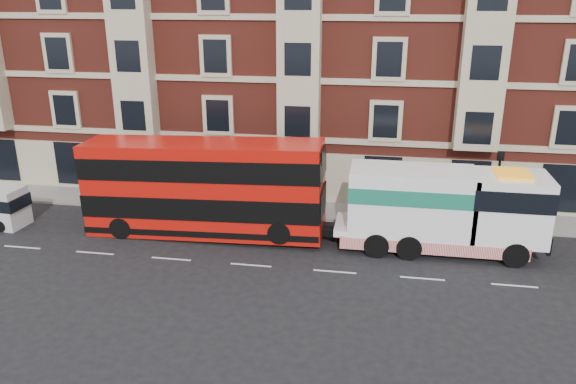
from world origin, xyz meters
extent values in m
plane|color=black|center=(0.00, 0.00, 0.00)|extent=(120.00, 120.00, 0.00)
cube|color=slate|center=(0.00, 7.50, 0.07)|extent=(90.00, 3.00, 0.15)
cube|color=maroon|center=(0.50, 15.00, 9.00)|extent=(45.00, 12.00, 18.00)
cylinder|color=black|center=(-6.00, 6.20, 2.15)|extent=(0.14, 0.14, 4.00)
cube|color=black|center=(-6.00, 6.20, 4.25)|extent=(0.35, 0.15, 0.50)
cylinder|color=black|center=(12.00, 6.20, 2.15)|extent=(0.14, 0.14, 4.00)
cube|color=black|center=(12.00, 6.20, 4.25)|extent=(0.35, 0.15, 0.50)
cube|color=red|center=(-3.23, 3.22, 2.63)|extent=(12.52, 2.80, 4.92)
cube|color=black|center=(-3.23, 3.22, 1.90)|extent=(12.56, 2.86, 1.17)
cube|color=black|center=(-3.23, 3.22, 3.91)|extent=(12.56, 2.86, 1.12)
cylinder|color=black|center=(-7.48, 1.96, 0.58)|extent=(1.16, 0.36, 1.16)
cylinder|color=black|center=(-7.48, 4.49, 0.58)|extent=(1.16, 0.36, 1.16)
cylinder|color=black|center=(1.01, 1.96, 0.92)|extent=(1.16, 0.36, 1.16)
cylinder|color=black|center=(1.01, 4.49, 0.92)|extent=(1.16, 0.36, 1.16)
cube|color=white|center=(8.77, 3.22, 1.06)|extent=(10.06, 2.57, 0.34)
cube|color=white|center=(12.01, 3.22, 2.52)|extent=(3.58, 2.80, 3.24)
cube|color=white|center=(7.42, 3.22, 2.57)|extent=(6.04, 2.80, 3.24)
cube|color=#197159|center=(7.42, 3.22, 3.13)|extent=(6.09, 2.84, 0.78)
cube|color=red|center=(8.54, 3.22, 0.67)|extent=(8.95, 2.86, 0.62)
cylinder|color=black|center=(12.34, 1.96, 0.62)|extent=(1.23, 0.39, 1.23)
cylinder|color=black|center=(12.34, 4.49, 0.62)|extent=(1.23, 0.39, 1.23)
cylinder|color=black|center=(7.42, 1.96, 0.62)|extent=(1.23, 0.45, 1.23)
cylinder|color=black|center=(7.42, 4.49, 0.62)|extent=(1.23, 0.45, 1.23)
cylinder|color=black|center=(5.86, 1.96, 0.62)|extent=(1.23, 0.45, 1.23)
cylinder|color=black|center=(5.86, 4.49, 0.62)|extent=(1.23, 0.45, 1.23)
cylinder|color=black|center=(-14.32, 1.64, 0.32)|extent=(0.66, 0.26, 0.65)
cylinder|color=black|center=(-14.19, 3.25, 0.32)|extent=(0.66, 0.26, 0.65)
imported|color=#1F1933|center=(-12.22, 7.66, 1.03)|extent=(0.74, 0.60, 1.76)
camera|label=1|loc=(5.76, -23.44, 12.22)|focal=35.00mm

